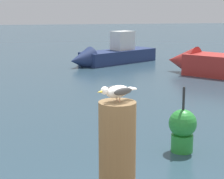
% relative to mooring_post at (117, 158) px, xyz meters
% --- Properties ---
extents(mooring_post, '(0.31, 0.31, 0.97)m').
position_rel_mooring_post_xyz_m(mooring_post, '(0.00, 0.00, 0.00)').
color(mooring_post, brown).
rests_on(mooring_post, harbor_quay).
extents(seagull, '(0.36, 0.24, 0.14)m').
position_rel_mooring_post_xyz_m(seagull, '(-0.01, -0.00, 0.57)').
color(seagull, tan).
rests_on(seagull, mooring_post).
extents(boat_navy, '(5.02, 3.80, 1.84)m').
position_rel_mooring_post_xyz_m(boat_navy, '(2.73, 16.45, -1.19)').
color(boat_navy, navy).
rests_on(boat_navy, ground_plane).
extents(channel_buoy, '(0.56, 0.56, 1.33)m').
position_rel_mooring_post_xyz_m(channel_buoy, '(2.11, 4.12, -1.15)').
color(channel_buoy, green).
rests_on(channel_buoy, ground_plane).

